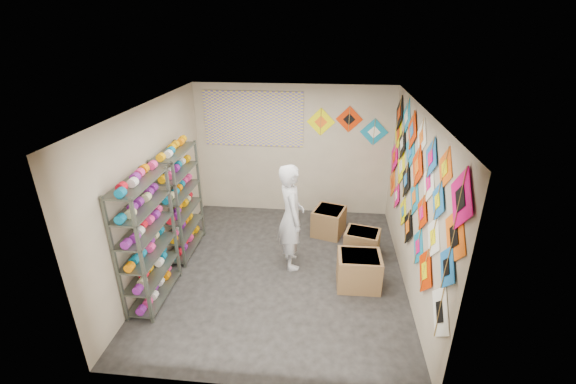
# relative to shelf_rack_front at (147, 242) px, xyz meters

# --- Properties ---
(ground) EXTENTS (4.50, 4.50, 0.00)m
(ground) POSITION_rel_shelf_rack_front_xyz_m (1.78, 0.85, -0.95)
(ground) COLOR black
(room_walls) EXTENTS (4.50, 4.50, 4.50)m
(room_walls) POSITION_rel_shelf_rack_front_xyz_m (1.78, 0.85, 0.69)
(room_walls) COLOR tan
(room_walls) RESTS_ON ground
(shelf_rack_front) EXTENTS (0.40, 1.10, 1.90)m
(shelf_rack_front) POSITION_rel_shelf_rack_front_xyz_m (0.00, 0.00, 0.00)
(shelf_rack_front) COLOR #4C5147
(shelf_rack_front) RESTS_ON ground
(shelf_rack_back) EXTENTS (0.40, 1.10, 1.90)m
(shelf_rack_back) POSITION_rel_shelf_rack_front_xyz_m (0.00, 1.30, 0.00)
(shelf_rack_back) COLOR #4C5147
(shelf_rack_back) RESTS_ON ground
(string_spools) EXTENTS (0.12, 2.36, 0.12)m
(string_spools) POSITION_rel_shelf_rack_front_xyz_m (-0.00, 0.65, 0.10)
(string_spools) COLOR #FC3286
(string_spools) RESTS_ON ground
(kite_wall_display) EXTENTS (0.05, 4.34, 2.10)m
(kite_wall_display) POSITION_rel_shelf_rack_front_xyz_m (3.76, 0.90, 0.71)
(kite_wall_display) COLOR white
(kite_wall_display) RESTS_ON room_walls
(back_wall_kites) EXTENTS (1.61, 0.02, 0.78)m
(back_wall_kites) POSITION_rel_shelf_rack_front_xyz_m (2.86, 3.09, 0.98)
(back_wall_kites) COLOR #FFF600
(back_wall_kites) RESTS_ON room_walls
(poster) EXTENTS (2.00, 0.01, 1.10)m
(poster) POSITION_rel_shelf_rack_front_xyz_m (0.98, 3.08, 1.05)
(poster) COLOR #5E53B4
(poster) RESTS_ON room_walls
(shopkeeper) EXTENTS (0.90, 0.80, 1.80)m
(shopkeeper) POSITION_rel_shelf_rack_front_xyz_m (1.94, 1.07, -0.05)
(shopkeeper) COLOR silver
(shopkeeper) RESTS_ON ground
(carton_a) EXTENTS (0.66, 0.56, 0.55)m
(carton_a) POSITION_rel_shelf_rack_front_xyz_m (3.04, 0.59, -0.68)
(carton_a) COLOR brown
(carton_a) RESTS_ON ground
(carton_b) EXTENTS (0.67, 0.60, 0.47)m
(carton_b) POSITION_rel_shelf_rack_front_xyz_m (3.15, 1.46, -0.72)
(carton_b) COLOR brown
(carton_b) RESTS_ON ground
(carton_c) EXTENTS (0.69, 0.73, 0.52)m
(carton_c) POSITION_rel_shelf_rack_front_xyz_m (2.57, 2.16, -0.69)
(carton_c) COLOR brown
(carton_c) RESTS_ON ground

